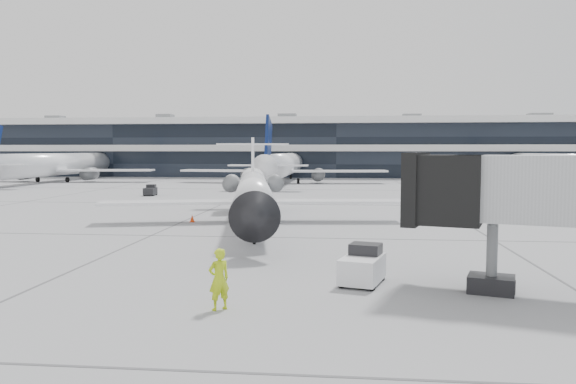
# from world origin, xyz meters

# --- Properties ---
(ground) EXTENTS (220.00, 220.00, 0.00)m
(ground) POSITION_xyz_m (0.00, 0.00, 0.00)
(ground) COLOR gray
(ground) RESTS_ON ground
(terminal) EXTENTS (170.00, 22.00, 10.00)m
(terminal) POSITION_xyz_m (0.00, 82.00, 5.00)
(terminal) COLOR black
(terminal) RESTS_ON ground
(bg_jet_left) EXTENTS (32.00, 40.00, 9.60)m
(bg_jet_left) POSITION_xyz_m (-45.00, 55.00, 0.00)
(bg_jet_left) COLOR white
(bg_jet_left) RESTS_ON ground
(bg_jet_center) EXTENTS (32.00, 40.00, 9.60)m
(bg_jet_center) POSITION_xyz_m (-8.00, 55.00, 0.00)
(bg_jet_center) COLOR white
(bg_jet_center) RESTS_ON ground
(bg_jet_right) EXTENTS (32.00, 40.00, 9.60)m
(bg_jet_right) POSITION_xyz_m (32.00, 55.00, 0.00)
(bg_jet_right) COLOR white
(bg_jet_right) RESTS_ON ground
(regional_jet) EXTENTS (21.57, 26.91, 6.23)m
(regional_jet) POSITION_xyz_m (-4.89, 6.77, 2.13)
(regional_jet) COLOR white
(regional_jet) RESTS_ON ground
(ramp_worker) EXTENTS (0.87, 0.84, 2.00)m
(ramp_worker) POSITION_xyz_m (-2.46, -15.01, 1.00)
(ramp_worker) COLOR #BDDE17
(ramp_worker) RESTS_ON ground
(baggage_tug) EXTENTS (1.96, 2.61, 1.48)m
(baggage_tug) POSITION_xyz_m (2.24, -10.92, 0.66)
(baggage_tug) COLOR white
(baggage_tug) RESTS_ON ground
(traffic_cone) EXTENTS (0.39, 0.39, 0.52)m
(traffic_cone) POSITION_xyz_m (-9.28, 6.49, 0.25)
(traffic_cone) COLOR #FA3E0D
(traffic_cone) RESTS_ON ground
(far_tug) EXTENTS (1.28, 2.02, 1.24)m
(far_tug) POSITION_xyz_m (-20.25, 28.79, 0.56)
(far_tug) COLOR black
(far_tug) RESTS_ON ground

